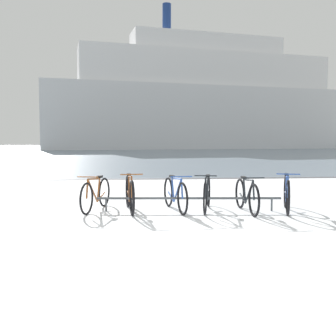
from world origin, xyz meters
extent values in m
cube|color=white|center=(0.00, -1.00, -0.04)|extent=(80.00, 22.00, 0.08)
cube|color=slate|center=(0.00, 65.00, -0.04)|extent=(80.00, 110.00, 0.08)
cube|color=#47474C|center=(0.00, 10.00, -0.02)|extent=(80.00, 0.50, 0.05)
cylinder|color=#4C5156|center=(0.54, 2.91, 0.28)|extent=(3.96, 0.40, 0.05)
cylinder|color=#4C5156|center=(-1.24, 3.07, 0.14)|extent=(0.04, 0.04, 0.28)
cylinder|color=#4C5156|center=(2.32, 2.75, 0.14)|extent=(0.04, 0.04, 0.28)
torus|color=black|center=(-1.61, 2.67, 0.33)|extent=(0.23, 0.65, 0.67)
torus|color=black|center=(-1.32, 3.67, 0.33)|extent=(0.23, 0.65, 0.67)
cylinder|color=brown|center=(-1.52, 3.00, 0.45)|extent=(0.19, 0.53, 0.57)
cylinder|color=brown|center=(-1.42, 3.32, 0.43)|extent=(0.09, 0.19, 0.51)
cylinder|color=brown|center=(-1.49, 3.07, 0.70)|extent=(0.22, 0.66, 0.08)
cylinder|color=brown|center=(-1.38, 3.46, 0.26)|extent=(0.16, 0.45, 0.18)
cylinder|color=brown|center=(-1.60, 2.71, 0.53)|extent=(0.07, 0.12, 0.40)
cube|color=black|center=(-1.40, 3.40, 0.72)|extent=(0.13, 0.21, 0.05)
cylinder|color=brown|center=(-1.59, 2.75, 0.78)|extent=(0.45, 0.15, 0.02)
torus|color=black|center=(-0.68, 2.51, 0.36)|extent=(0.12, 0.73, 0.73)
torus|color=black|center=(-0.78, 3.56, 0.36)|extent=(0.12, 0.73, 0.73)
cylinder|color=brown|center=(-0.71, 2.85, 0.49)|extent=(0.09, 0.56, 0.61)
cylinder|color=brown|center=(-0.75, 3.19, 0.47)|extent=(0.05, 0.20, 0.54)
cylinder|color=brown|center=(-0.72, 2.93, 0.76)|extent=(0.10, 0.69, 0.09)
cylinder|color=brown|center=(-0.76, 3.34, 0.28)|extent=(0.08, 0.46, 0.20)
cylinder|color=brown|center=(-0.69, 2.55, 0.57)|extent=(0.05, 0.12, 0.43)
cube|color=black|center=(-0.75, 3.27, 0.77)|extent=(0.10, 0.21, 0.05)
cylinder|color=brown|center=(-0.69, 2.59, 0.83)|extent=(0.46, 0.07, 0.02)
torus|color=black|center=(0.34, 2.47, 0.34)|extent=(0.16, 0.67, 0.68)
torus|color=black|center=(0.15, 3.55, 0.34)|extent=(0.16, 0.67, 0.68)
cylinder|color=#3359B2|center=(0.28, 2.82, 0.46)|extent=(0.13, 0.57, 0.57)
cylinder|color=#3359B2|center=(0.22, 3.17, 0.44)|extent=(0.07, 0.20, 0.51)
cylinder|color=#3359B2|center=(0.26, 2.90, 0.71)|extent=(0.16, 0.71, 0.08)
cylinder|color=#3359B2|center=(0.19, 3.32, 0.26)|extent=(0.12, 0.48, 0.19)
cylinder|color=#3359B2|center=(0.33, 2.51, 0.54)|extent=(0.06, 0.12, 0.40)
cube|color=black|center=(0.20, 3.25, 0.73)|extent=(0.11, 0.21, 0.05)
cylinder|color=#3359B2|center=(0.33, 2.55, 0.78)|extent=(0.46, 0.10, 0.02)
torus|color=black|center=(0.81, 2.47, 0.34)|extent=(0.21, 0.67, 0.69)
torus|color=black|center=(1.07, 3.45, 0.34)|extent=(0.21, 0.67, 0.69)
cylinder|color=#1E2328|center=(0.89, 2.79, 0.47)|extent=(0.17, 0.53, 0.58)
cylinder|color=#1E2328|center=(0.98, 3.10, 0.44)|extent=(0.08, 0.19, 0.52)
cylinder|color=#1E2328|center=(0.91, 2.86, 0.72)|extent=(0.21, 0.65, 0.08)
cylinder|color=#1E2328|center=(1.02, 3.24, 0.27)|extent=(0.15, 0.44, 0.19)
cylinder|color=#1E2328|center=(0.82, 2.50, 0.55)|extent=(0.06, 0.12, 0.41)
cube|color=black|center=(1.00, 3.18, 0.74)|extent=(0.13, 0.21, 0.05)
cylinder|color=#1E2328|center=(0.83, 2.54, 0.80)|extent=(0.45, 0.14, 0.02)
torus|color=black|center=(1.74, 2.16, 0.34)|extent=(0.05, 0.67, 0.67)
torus|color=black|center=(1.74, 3.18, 0.34)|extent=(0.05, 0.67, 0.67)
cylinder|color=#1E2328|center=(1.74, 2.49, 0.45)|extent=(0.04, 0.53, 0.56)
cylinder|color=#1E2328|center=(1.74, 2.82, 0.43)|extent=(0.04, 0.19, 0.50)
cylinder|color=#1E2328|center=(1.74, 2.57, 0.70)|extent=(0.04, 0.66, 0.08)
cylinder|color=#1E2328|center=(1.74, 2.96, 0.26)|extent=(0.04, 0.44, 0.18)
cylinder|color=#1E2328|center=(1.74, 2.20, 0.53)|extent=(0.04, 0.11, 0.40)
cube|color=black|center=(1.74, 2.90, 0.72)|extent=(0.08, 0.20, 0.05)
cylinder|color=#1E2328|center=(1.74, 2.24, 0.77)|extent=(0.46, 0.02, 0.02)
torus|color=black|center=(2.46, 2.23, 0.36)|extent=(0.29, 0.71, 0.73)
torus|color=black|center=(2.78, 3.15, 0.36)|extent=(0.29, 0.71, 0.73)
cylinder|color=#3359B2|center=(2.57, 2.53, 0.50)|extent=(0.20, 0.50, 0.61)
cylinder|color=#3359B2|center=(2.67, 2.83, 0.47)|extent=(0.09, 0.18, 0.55)
cylinder|color=#3359B2|center=(2.59, 2.60, 0.76)|extent=(0.24, 0.61, 0.09)
cylinder|color=#3359B2|center=(2.72, 2.96, 0.28)|extent=(0.17, 0.41, 0.20)
cylinder|color=#3359B2|center=(2.48, 2.27, 0.58)|extent=(0.07, 0.11, 0.43)
cube|color=black|center=(2.70, 2.90, 0.78)|extent=(0.14, 0.22, 0.05)
cylinder|color=#3359B2|center=(2.49, 2.30, 0.84)|extent=(0.44, 0.17, 0.02)
cube|color=silver|center=(14.07, 63.98, 5.38)|extent=(59.68, 18.67, 10.77)
cube|color=white|center=(12.62, 63.72, 13.73)|extent=(44.91, 14.81, 5.92)
cube|color=white|center=(12.62, 63.72, 18.20)|extent=(27.22, 10.41, 3.01)
cylinder|color=navy|center=(5.34, 62.39, 22.13)|extent=(1.47, 1.47, 4.85)
camera|label=1|loc=(-0.68, -5.39, 1.53)|focal=41.99mm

